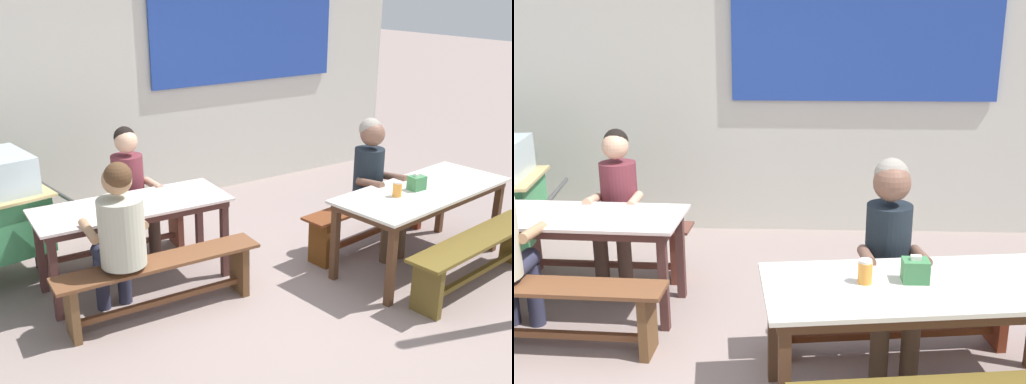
# 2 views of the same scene
# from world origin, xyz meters

# --- Properties ---
(ground_plane) EXTENTS (40.00, 40.00, 0.00)m
(ground_plane) POSITION_xyz_m (0.00, 0.00, 0.00)
(ground_plane) COLOR gray
(backdrop_wall) EXTENTS (6.88, 0.23, 2.92)m
(backdrop_wall) POSITION_xyz_m (0.05, 2.79, 1.53)
(backdrop_wall) COLOR silver
(backdrop_wall) RESTS_ON ground_plane
(dining_table_far) EXTENTS (1.63, 0.70, 0.73)m
(dining_table_far) POSITION_xyz_m (-1.00, 0.95, 0.65)
(dining_table_far) COLOR silver
(dining_table_far) RESTS_ON ground_plane
(dining_table_near) EXTENTS (1.84, 0.94, 0.73)m
(dining_table_near) POSITION_xyz_m (1.30, -0.11, 0.66)
(dining_table_near) COLOR silver
(dining_table_near) RESTS_ON ground_plane
(bench_far_back) EXTENTS (1.49, 0.35, 0.46)m
(bench_far_back) POSITION_xyz_m (-0.98, 1.52, 0.29)
(bench_far_back) COLOR brown
(bench_far_back) RESTS_ON ground_plane
(bench_far_front) EXTENTS (1.64, 0.35, 0.46)m
(bench_far_front) POSITION_xyz_m (-1.03, 0.37, 0.31)
(bench_far_front) COLOR brown
(bench_far_front) RESTS_ON ground_plane
(bench_near_back) EXTENTS (1.66, 0.48, 0.46)m
(bench_near_back) POSITION_xyz_m (1.23, 0.46, 0.30)
(bench_near_back) COLOR brown
(bench_near_back) RESTS_ON ground_plane
(bench_near_front) EXTENTS (1.65, 0.51, 0.46)m
(bench_near_front) POSITION_xyz_m (1.38, -0.68, 0.31)
(bench_near_front) COLOR brown
(bench_near_front) RESTS_ON ground_plane
(person_center_facing) EXTENTS (0.41, 0.51, 1.25)m
(person_center_facing) POSITION_xyz_m (-0.81, 1.44, 0.71)
(person_center_facing) COLOR #4C362D
(person_center_facing) RESTS_ON ground_plane
(person_right_near_table) EXTENTS (0.40, 0.56, 1.28)m
(person_right_near_table) POSITION_xyz_m (1.17, 0.37, 0.74)
(person_right_near_table) COLOR #4C3726
(person_right_near_table) RESTS_ON ground_plane
(person_left_back_turned) EXTENTS (0.45, 0.54, 1.29)m
(person_left_back_turned) POSITION_xyz_m (-1.30, 0.44, 0.74)
(person_left_back_turned) COLOR #2D2F46
(person_left_back_turned) RESTS_ON ground_plane
(tissue_box) EXTENTS (0.14, 0.11, 0.15)m
(tissue_box) POSITION_xyz_m (1.23, -0.09, 0.80)
(tissue_box) COLOR #3D7D49
(tissue_box) RESTS_ON dining_table_near
(condiment_jar) EXTENTS (0.08, 0.08, 0.13)m
(condiment_jar) POSITION_xyz_m (0.97, -0.12, 0.80)
(condiment_jar) COLOR orange
(condiment_jar) RESTS_ON dining_table_near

